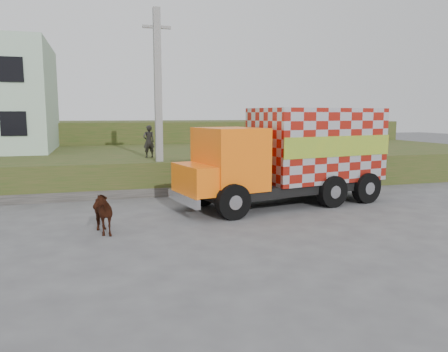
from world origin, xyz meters
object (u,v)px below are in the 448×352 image
object	(u,v)px
pedestrian	(149,141)
cow	(99,212)
utility_pole	(158,102)
cargo_truck	(293,155)

from	to	relation	value
pedestrian	cow	bearing A→B (deg)	60.22
cow	pedestrian	xyz separation A→B (m)	(2.40, 7.70, 1.61)
utility_pole	cargo_truck	xyz separation A→B (m)	(4.84, -3.38, -2.13)
utility_pole	cargo_truck	distance (m)	6.27
cargo_truck	pedestrian	distance (m)	7.29
cargo_truck	cow	bearing A→B (deg)	-172.83
utility_pole	cargo_truck	size ratio (longest dim) A/B	0.90
cargo_truck	cow	world-z (taller)	cargo_truck
cow	pedestrian	bearing A→B (deg)	57.74
pedestrian	utility_pole	bearing A→B (deg)	85.05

